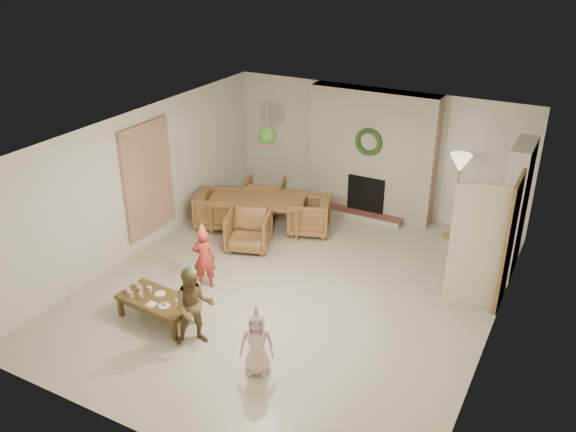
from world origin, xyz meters
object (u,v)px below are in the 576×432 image
Objects in this scene: dining_chair_left at (217,209)px; dining_chair_far at (265,196)px; dining_chair_near at (249,231)px; coffee_table_top at (157,300)px; dining_table at (257,214)px; dining_chair_right at (309,215)px; child_pink at (257,343)px; child_plaid at (194,307)px; child_red at (204,258)px.

dining_chair_far is at bearing -45.00° from dining_chair_left.
dining_chair_near reaches higher than coffee_table_top.
dining_table is 2.34× the size of dining_chair_right.
child_pink is at bearing -4.71° from coffee_table_top.
child_plaid reaches higher than dining_chair_near.
dining_table reaches higher than coffee_table_top.
child_plaid reaches higher than dining_chair_left.
child_red is 1.11× the size of child_pink.
dining_chair_far and dining_chair_right have the same top height.
child_pink reaches higher than dining_chair_right.
child_red is at bearing -107.10° from dining_chair_near.
dining_chair_near is 3.37m from child_pink.
dining_chair_near is 2.81m from child_plaid.
child_red is at bearing -170.22° from dining_chair_left.
dining_table is 1.99× the size of child_pink.
dining_chair_right is 0.65× the size of coffee_table_top.
dining_chair_left is 4.36m from child_pink.
dining_chair_near is at bearing 67.68° from child_plaid.
child_pink reaches higher than dining_chair_near.
coffee_table_top is (-0.01, -2.49, -0.01)m from dining_chair_near.
coffee_table_top is at bearing -30.12° from dining_chair_right.
dining_chair_far is at bearing -104.93° from child_red.
dining_chair_left is 2.18m from child_red.
child_pink reaches higher than dining_chair_far.
child_pink is at bearing -75.97° from dining_chair_near.
child_plaid is 1.08m from child_pink.
dining_chair_left is 1.77m from dining_chair_right.
child_pink is at bearing -45.89° from child_plaid.
dining_table is 3.59m from child_plaid.
dining_chair_left is at bearing 45.00° from dining_chair_far.
dining_table is at bearing -107.85° from child_red.
dining_chair_near is 0.76× the size of child_red.
child_plaid is at bearing -92.24° from dining_table.
child_pink is (1.86, -0.32, 0.12)m from coffee_table_top.
dining_chair_left is at bearing 80.79° from child_plaid.
dining_chair_left is at bearing -90.00° from dining_chair_right.
dining_table is at bearing 99.39° from coffee_table_top.
dining_chair_right reaches higher than dining_table.
dining_chair_far is 0.85× the size of child_pink.
dining_table is at bearing -90.00° from dining_chair_right.
dining_chair_far reaches higher than dining_table.
child_red is (0.07, 1.08, 0.17)m from coffee_table_top.
dining_table is 4.14m from child_pink.
dining_chair_right is at bearing 82.01° from child_pink.
dining_chair_near is 1.43m from child_red.
dining_chair_right reaches higher than coffee_table_top.
dining_chair_left is 0.85× the size of child_pink.
child_red is at bearing -101.02° from dining_table.
child_red is (1.06, -1.90, 0.15)m from dining_chair_left.
child_red is at bearing -33.16° from dining_chair_right.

